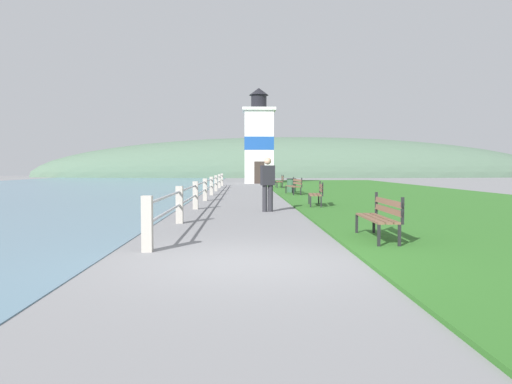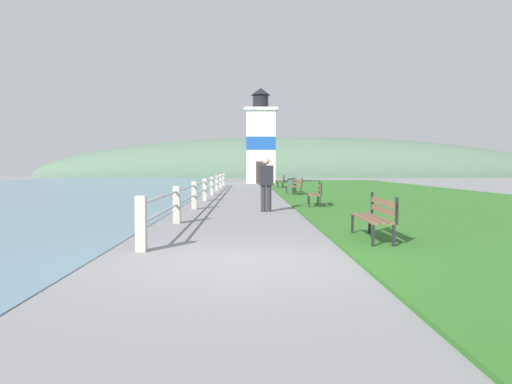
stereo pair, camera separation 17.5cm
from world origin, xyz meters
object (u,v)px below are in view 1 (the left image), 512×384
(person_strolling, at_px, (268,182))
(lighthouse, at_px, (259,142))
(park_bench_near, at_px, (381,215))
(park_bench_by_lighthouse, at_px, (280,181))
(park_bench_far, at_px, (295,185))
(trash_bin, at_px, (291,186))
(park_bench_midway, at_px, (317,193))

(person_strolling, bearing_deg, lighthouse, -16.86)
(park_bench_near, distance_m, person_strolling, 7.05)
(park_bench_by_lighthouse, distance_m, person_strolling, 18.44)
(park_bench_far, height_order, person_strolling, person_strolling)
(person_strolling, relative_size, trash_bin, 2.14)
(park_bench_midway, bearing_deg, park_bench_far, -84.44)
(park_bench_by_lighthouse, bearing_deg, lighthouse, -82.91)
(park_bench_near, distance_m, lighthouse, 36.44)
(park_bench_near, relative_size, park_bench_midway, 1.15)
(park_bench_near, relative_size, trash_bin, 2.25)
(park_bench_by_lighthouse, relative_size, trash_bin, 2.10)
(person_strolling, xyz_separation_m, trash_bin, (1.92, 11.60, -0.55))
(park_bench_near, bearing_deg, park_bench_midway, -89.41)
(trash_bin, bearing_deg, park_bench_by_lighthouse, 90.91)
(lighthouse, distance_m, person_strolling, 29.64)
(park_bench_midway, distance_m, trash_bin, 9.83)
(park_bench_by_lighthouse, bearing_deg, park_bench_far, 91.75)
(person_strolling, bearing_deg, park_bench_far, -26.81)
(park_bench_far, height_order, park_bench_by_lighthouse, same)
(park_bench_near, xyz_separation_m, person_strolling, (-1.90, 6.77, 0.44))
(park_bench_near, xyz_separation_m, park_bench_far, (0.01, 16.40, 0.00))
(lighthouse, height_order, person_strolling, lighthouse)
(park_bench_far, bearing_deg, lighthouse, -92.95)
(park_bench_far, bearing_deg, park_bench_near, 83.38)
(park_bench_far, height_order, trash_bin, park_bench_far)
(trash_bin, bearing_deg, park_bench_far, -90.31)
(trash_bin, bearing_deg, lighthouse, 94.07)
(park_bench_near, height_order, park_bench_midway, same)
(park_bench_by_lighthouse, distance_m, lighthouse, 11.69)
(park_bench_by_lighthouse, xyz_separation_m, lighthouse, (-1.17, 11.15, 3.28))
(lighthouse, xyz_separation_m, person_strolling, (-0.65, -29.50, -2.85))
(park_bench_far, bearing_deg, person_strolling, 72.21)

